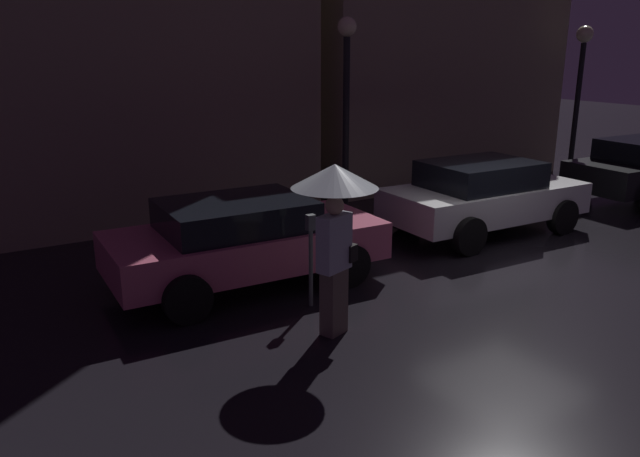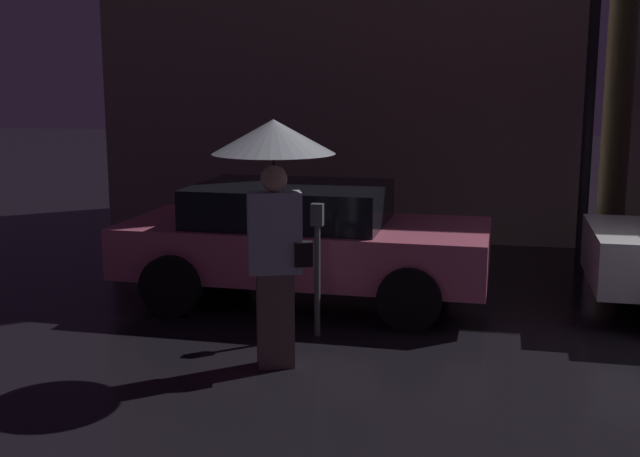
{
  "view_description": "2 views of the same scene",
  "coord_description": "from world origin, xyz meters",
  "px_view_note": "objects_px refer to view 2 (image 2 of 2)",
  "views": [
    {
      "loc": [
        -8.28,
        -7.11,
        3.59
      ],
      "look_at": [
        -3.95,
        0.04,
        1.15
      ],
      "focal_mm": 35.0,
      "sensor_mm": 36.0,
      "label": 1
    },
    {
      "loc": [
        -2.52,
        -7.59,
        2.59
      ],
      "look_at": [
        -4.15,
        0.54,
        1.02
      ],
      "focal_mm": 45.0,
      "sensor_mm": 36.0,
      "label": 2
    }
  ],
  "objects_px": {
    "parked_car_pink": "(302,238)",
    "street_lamp_near": "(592,61)",
    "parking_meter": "(317,255)",
    "pedestrian_with_umbrella": "(274,176)"
  },
  "relations": [
    {
      "from": "parked_car_pink",
      "to": "pedestrian_with_umbrella",
      "type": "bearing_deg",
      "value": -81.83
    },
    {
      "from": "pedestrian_with_umbrella",
      "to": "street_lamp_near",
      "type": "bearing_deg",
      "value": 35.22
    },
    {
      "from": "parked_car_pink",
      "to": "street_lamp_near",
      "type": "bearing_deg",
      "value": 36.02
    },
    {
      "from": "parked_car_pink",
      "to": "parking_meter",
      "type": "relative_size",
      "value": 3.14
    },
    {
      "from": "parked_car_pink",
      "to": "pedestrian_with_umbrella",
      "type": "xyz_separation_m",
      "value": [
        0.25,
        -2.2,
        1.0
      ]
    },
    {
      "from": "parking_meter",
      "to": "street_lamp_near",
      "type": "relative_size",
      "value": 0.33
    },
    {
      "from": "pedestrian_with_umbrella",
      "to": "street_lamp_near",
      "type": "height_order",
      "value": "street_lamp_near"
    },
    {
      "from": "pedestrian_with_umbrella",
      "to": "street_lamp_near",
      "type": "xyz_separation_m",
      "value": [
        3.16,
        4.53,
        1.06
      ]
    },
    {
      "from": "parked_car_pink",
      "to": "parking_meter",
      "type": "distance_m",
      "value": 1.36
    },
    {
      "from": "pedestrian_with_umbrella",
      "to": "parking_meter",
      "type": "xyz_separation_m",
      "value": [
        0.2,
        0.92,
        -0.9
      ]
    }
  ]
}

